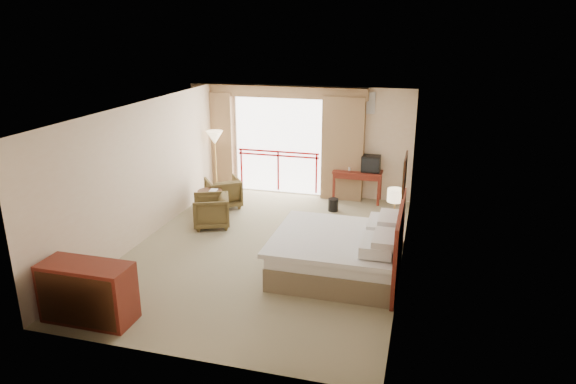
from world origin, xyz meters
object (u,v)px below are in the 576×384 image
(nightstand, at_px, (393,231))
(armchair_far, at_px, (224,206))
(desk, at_px, (358,177))
(wastebasket, at_px, (333,205))
(side_table, at_px, (210,199))
(armchair_near, at_px, (212,226))
(bed, at_px, (340,253))
(table_lamp, at_px, (395,196))
(dresser, at_px, (88,292))
(tv, at_px, (371,164))
(floor_lamp, at_px, (215,140))

(nightstand, height_order, armchair_far, nightstand)
(nightstand, xyz_separation_m, desk, (-1.03, 2.51, 0.30))
(wastebasket, bearing_deg, side_table, -157.90)
(nightstand, distance_m, armchair_near, 3.79)
(nightstand, relative_size, armchair_far, 0.76)
(bed, height_order, table_lamp, table_lamp)
(side_table, bearing_deg, dresser, -89.71)
(tv, relative_size, armchair_near, 0.57)
(desk, distance_m, dresser, 7.03)
(desk, relative_size, tv, 2.69)
(armchair_far, xyz_separation_m, floor_lamp, (-0.53, 0.85, 1.39))
(armchair_near, distance_m, side_table, 0.74)
(bed, distance_m, floor_lamp, 5.22)
(wastebasket, distance_m, floor_lamp, 3.34)
(armchair_near, bearing_deg, side_table, -177.88)
(wastebasket, relative_size, armchair_near, 0.39)
(wastebasket, bearing_deg, table_lamp, -46.58)
(armchair_near, bearing_deg, nightstand, 67.36)
(table_lamp, xyz_separation_m, desk, (-1.03, 2.46, -0.40))
(nightstand, xyz_separation_m, armchair_far, (-3.99, 1.20, -0.29))
(dresser, bearing_deg, armchair_far, 91.53)
(tv, xyz_separation_m, wastebasket, (-0.72, -0.86, -0.80))
(nightstand, height_order, wastebasket, nightstand)
(nightstand, bearing_deg, wastebasket, 133.64)
(wastebasket, height_order, dresser, dresser)
(table_lamp, relative_size, armchair_far, 0.70)
(nightstand, xyz_separation_m, floor_lamp, (-4.53, 2.06, 1.10))
(wastebasket, height_order, armchair_far, armchair_far)
(tv, xyz_separation_m, armchair_far, (-3.26, -1.25, -0.95))
(bed, distance_m, nightstand, 1.63)
(nightstand, relative_size, tv, 1.33)
(desk, distance_m, armchair_far, 3.29)
(desk, relative_size, armchair_near, 1.55)
(wastebasket, relative_size, side_table, 0.50)
(wastebasket, relative_size, dresser, 0.22)
(tv, bearing_deg, bed, -86.02)
(armchair_near, relative_size, side_table, 1.27)
(nightstand, relative_size, wastebasket, 1.97)
(table_lamp, height_order, side_table, table_lamp)
(bed, relative_size, nightstand, 3.69)
(armchair_near, bearing_deg, armchair_far, 167.21)
(armchair_near, bearing_deg, desk, 109.72)
(bed, xyz_separation_m, nightstand, (0.78, 1.43, -0.09))
(side_table, bearing_deg, floor_lamp, 107.84)
(table_lamp, height_order, armchair_near, table_lamp)
(armchair_far, bearing_deg, tv, 164.34)
(desk, bearing_deg, armchair_near, -139.75)
(desk, relative_size, armchair_far, 1.52)
(tv, distance_m, wastebasket, 1.38)
(table_lamp, height_order, floor_lamp, floor_lamp)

